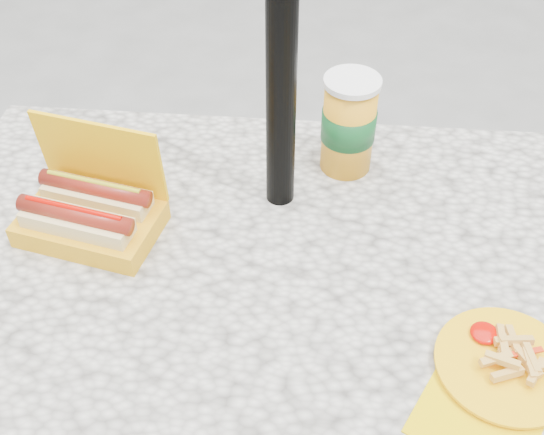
# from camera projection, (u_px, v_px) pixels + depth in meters

# --- Properties ---
(picnic_table) EXTENTS (1.20, 0.80, 0.75)m
(picnic_table) POSITION_uv_depth(u_px,v_px,m) (272.00, 302.00, 1.20)
(picnic_table) COLOR beige
(picnic_table) RESTS_ON ground
(umbrella_pole) EXTENTS (0.05, 0.05, 2.20)m
(umbrella_pole) POSITION_uv_depth(u_px,v_px,m) (282.00, 19.00, 1.00)
(umbrella_pole) COLOR black
(umbrella_pole) RESTS_ON ground
(hotdog_box) EXTENTS (0.26, 0.20, 0.19)m
(hotdog_box) POSITION_uv_depth(u_px,v_px,m) (90.00, 212.00, 1.15)
(hotdog_box) COLOR #F5B307
(hotdog_box) RESTS_ON picnic_table
(fries_plate) EXTENTS (0.25, 0.29, 0.04)m
(fries_plate) POSITION_uv_depth(u_px,v_px,m) (504.00, 367.00, 0.96)
(fries_plate) COLOR #EAC300
(fries_plate) RESTS_ON picnic_table
(soda_cup) EXTENTS (0.10, 0.10, 0.19)m
(soda_cup) POSITION_uv_depth(u_px,v_px,m) (349.00, 124.00, 1.24)
(soda_cup) COLOR orange
(soda_cup) RESTS_ON picnic_table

